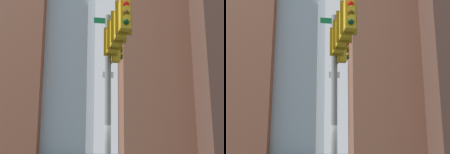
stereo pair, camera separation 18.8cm
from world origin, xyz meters
TOP-DOWN VIEW (x-y plane):
  - signal_pole_assembly at (1.31, -0.17)m, footprint 4.02×1.36m
  - building_brick_nearside at (-33.85, 10.07)m, footprint 20.74×17.24m
  - building_glass_tower at (-56.47, -17.48)m, footprint 30.15×26.52m
  - building_brick_farside at (-48.96, -20.53)m, footprint 19.71×16.98m

SIDE VIEW (x-z plane):
  - signal_pole_assembly at x=1.31m, z-range 1.51..8.62m
  - building_brick_farside at x=-48.96m, z-range 0.00..39.68m
  - building_brick_nearside at x=-33.85m, z-range 0.00..43.10m
  - building_glass_tower at x=-56.47m, z-range 0.00..67.27m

